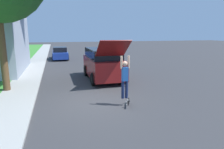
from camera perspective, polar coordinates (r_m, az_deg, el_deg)
The scene contains 6 objects.
ground_plane at distance 9.34m, azimuth -4.58°, elevation -7.74°, with size 120.00×120.00×0.00m, color #333335.
sidewalk at distance 15.07m, azimuth -22.82°, elevation -0.82°, with size 1.80×80.00×0.10m.
suv_parked at distance 13.49m, azimuth -2.62°, elevation 3.23°, with size 2.13×5.42×2.75m.
car_down_street at distance 24.65m, azimuth -14.62°, elevation 5.88°, with size 1.84×4.41×1.45m.
skateboarder at distance 8.49m, azimuth 3.71°, elevation -0.68°, with size 0.41×0.21×1.84m.
skateboard at distance 8.74m, azimuth 4.69°, elevation -7.66°, with size 0.34×0.75×0.31m.
Camera 1 is at (-1.69, -8.63, 3.14)m, focal length 32.00 mm.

